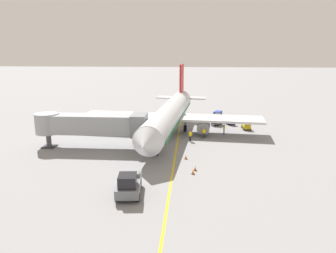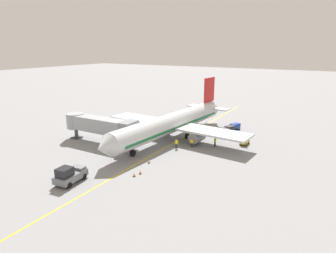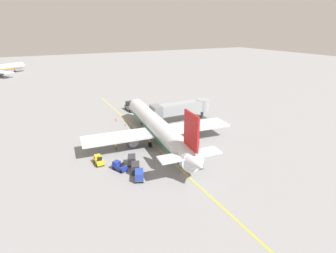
{
  "view_description": "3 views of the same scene",
  "coord_description": "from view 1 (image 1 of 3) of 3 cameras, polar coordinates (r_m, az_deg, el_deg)",
  "views": [
    {
      "loc": [
        -1.97,
        50.68,
        13.66
      ],
      "look_at": [
        1.37,
        4.86,
        2.51
      ],
      "focal_mm": 34.32,
      "sensor_mm": 36.0,
      "label": 1
    },
    {
      "loc": [
        -24.94,
        46.56,
        17.31
      ],
      "look_at": [
        1.12,
        1.62,
        3.08
      ],
      "focal_mm": 31.13,
      "sensor_mm": 36.0,
      "label": 2
    },
    {
      "loc": [
        -19.42,
        -45.86,
        22.19
      ],
      "look_at": [
        3.75,
        -0.53,
        2.95
      ],
      "focal_mm": 28.31,
      "sensor_mm": 36.0,
      "label": 3
    }
  ],
  "objects": [
    {
      "name": "ground_plane",
      "position": [
        52.53,
        1.88,
        -1.44
      ],
      "size": [
        400.0,
        400.0,
        0.0
      ],
      "primitive_type": "plane",
      "color": "gray"
    },
    {
      "name": "gate_lead_in_line",
      "position": [
        52.53,
        1.88,
        -1.44
      ],
      "size": [
        0.24,
        80.0,
        0.01
      ],
      "primitive_type": "cube",
      "color": "gold",
      "rests_on": "ground"
    },
    {
      "name": "parked_airliner",
      "position": [
        52.47,
        0.39,
        2.12
      ],
      "size": [
        30.35,
        37.35,
        10.63
      ],
      "color": "silver",
      "rests_on": "ground"
    },
    {
      "name": "jet_bridge",
      "position": [
        45.82,
        -13.55,
        0.39
      ],
      "size": [
        15.7,
        3.5,
        4.98
      ],
      "color": "#93999E",
      "rests_on": "ground"
    },
    {
      "name": "pushback_tractor",
      "position": [
        31.25,
        -7.01,
        -10.17
      ],
      "size": [
        2.61,
        4.59,
        2.4
      ],
      "color": "slate",
      "rests_on": "ground"
    },
    {
      "name": "baggage_tug_lead",
      "position": [
        57.42,
        13.74,
        0.21
      ],
      "size": [
        1.33,
        2.53,
        1.62
      ],
      "color": "gold",
      "rests_on": "ground"
    },
    {
      "name": "baggage_tug_trailing",
      "position": [
        60.57,
        10.84,
        1.05
      ],
      "size": [
        2.14,
        2.77,
        1.62
      ],
      "color": "#1E339E",
      "rests_on": "ground"
    },
    {
      "name": "baggage_cart_front",
      "position": [
        59.42,
        8.58,
        1.13
      ],
      "size": [
        2.02,
        2.95,
        1.58
      ],
      "color": "#4C4C51",
      "rests_on": "ground"
    },
    {
      "name": "baggage_cart_second_in_train",
      "position": [
        62.16,
        8.71,
        1.68
      ],
      "size": [
        2.02,
        2.95,
        1.58
      ],
      "color": "#4C4C51",
      "rests_on": "ground"
    },
    {
      "name": "baggage_cart_third_in_train",
      "position": [
        64.61,
        8.82,
        2.13
      ],
      "size": [
        2.02,
        2.95,
        1.58
      ],
      "color": "#4C4C51",
      "rests_on": "ground"
    },
    {
      "name": "ground_crew_wing_walker",
      "position": [
        50.37,
        6.38,
        -1.06
      ],
      "size": [
        0.7,
        0.37,
        1.69
      ],
      "color": "#232328",
      "rests_on": "ground"
    },
    {
      "name": "ground_crew_loader",
      "position": [
        53.02,
        9.93,
        -0.44
      ],
      "size": [
        0.33,
        0.72,
        1.69
      ],
      "color": "#232328",
      "rests_on": "ground"
    },
    {
      "name": "ground_crew_marshaller",
      "position": [
        48.5,
        3.96,
        -1.58
      ],
      "size": [
        0.63,
        0.51,
        1.69
      ],
      "color": "#232328",
      "rests_on": "ground"
    },
    {
      "name": "safety_cone_nose_left",
      "position": [
        41.07,
        3.19,
        -5.39
      ],
      "size": [
        0.36,
        0.36,
        0.59
      ],
      "color": "black",
      "rests_on": "ground"
    },
    {
      "name": "safety_cone_nose_right",
      "position": [
        36.35,
        4.47,
        -7.99
      ],
      "size": [
        0.36,
        0.36,
        0.59
      ],
      "color": "black",
      "rests_on": "ground"
    },
    {
      "name": "safety_cone_wing_tip",
      "position": [
        37.38,
        4.85,
        -7.37
      ],
      "size": [
        0.36,
        0.36,
        0.59
      ],
      "color": "black",
      "rests_on": "ground"
    }
  ]
}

